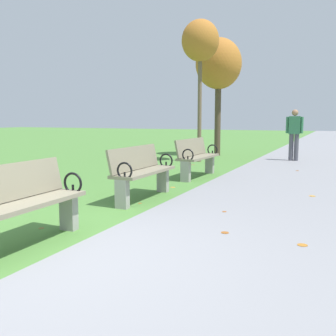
{
  "coord_description": "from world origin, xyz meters",
  "views": [
    {
      "loc": [
        2.6,
        -2.98,
        1.39
      ],
      "look_at": [
        -0.05,
        2.91,
        0.55
      ],
      "focal_mm": 41.68,
      "sensor_mm": 36.0,
      "label": 1
    }
  ],
  "objects_px": {
    "park_bench_1": "(20,203)",
    "pedestrian_walking": "(294,132)",
    "park_bench_2": "(142,171)",
    "tree_2": "(219,65)",
    "tree_1": "(200,43)",
    "park_bench_3": "(197,157)"
  },
  "relations": [
    {
      "from": "park_bench_1",
      "to": "pedestrian_walking",
      "type": "relative_size",
      "value": 0.99
    },
    {
      "from": "park_bench_2",
      "to": "pedestrian_walking",
      "type": "bearing_deg",
      "value": 76.85
    },
    {
      "from": "park_bench_2",
      "to": "pedestrian_walking",
      "type": "distance_m",
      "value": 7.35
    },
    {
      "from": "tree_2",
      "to": "tree_1",
      "type": "bearing_deg",
      "value": -87.84
    },
    {
      "from": "tree_1",
      "to": "park_bench_3",
      "type": "bearing_deg",
      "value": -71.41
    },
    {
      "from": "park_bench_3",
      "to": "tree_2",
      "type": "distance_m",
      "value": 6.07
    },
    {
      "from": "park_bench_2",
      "to": "tree_1",
      "type": "bearing_deg",
      "value": 100.14
    },
    {
      "from": "tree_2",
      "to": "park_bench_3",
      "type": "bearing_deg",
      "value": -78.03
    },
    {
      "from": "park_bench_3",
      "to": "pedestrian_walking",
      "type": "relative_size",
      "value": 1.0
    },
    {
      "from": "park_bench_1",
      "to": "tree_1",
      "type": "height_order",
      "value": "tree_1"
    },
    {
      "from": "park_bench_2",
      "to": "park_bench_3",
      "type": "height_order",
      "value": "same"
    },
    {
      "from": "park_bench_3",
      "to": "pedestrian_walking",
      "type": "height_order",
      "value": "pedestrian_walking"
    },
    {
      "from": "park_bench_3",
      "to": "park_bench_1",
      "type": "bearing_deg",
      "value": -90.0
    },
    {
      "from": "tree_2",
      "to": "pedestrian_walking",
      "type": "distance_m",
      "value": 3.73
    },
    {
      "from": "park_bench_2",
      "to": "tree_2",
      "type": "relative_size",
      "value": 0.38
    },
    {
      "from": "park_bench_2",
      "to": "tree_2",
      "type": "distance_m",
      "value": 8.53
    },
    {
      "from": "tree_2",
      "to": "pedestrian_walking",
      "type": "relative_size",
      "value": 2.6
    },
    {
      "from": "pedestrian_walking",
      "to": "park_bench_3",
      "type": "bearing_deg",
      "value": -110.64
    },
    {
      "from": "tree_1",
      "to": "tree_2",
      "type": "height_order",
      "value": "tree_1"
    },
    {
      "from": "tree_1",
      "to": "park_bench_1",
      "type": "bearing_deg",
      "value": -83.08
    },
    {
      "from": "park_bench_1",
      "to": "pedestrian_walking",
      "type": "bearing_deg",
      "value": 80.41
    },
    {
      "from": "park_bench_3",
      "to": "pedestrian_walking",
      "type": "xyz_separation_m",
      "value": [
        1.67,
        4.44,
        0.44
      ]
    }
  ]
}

